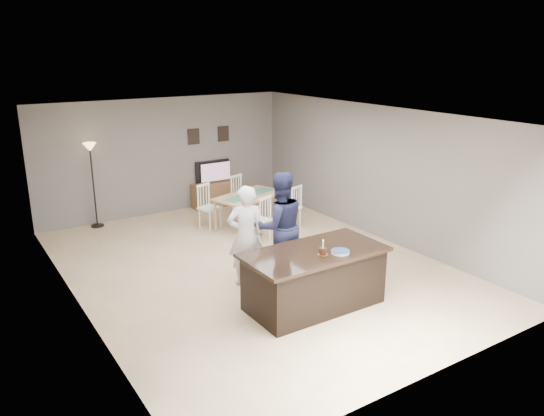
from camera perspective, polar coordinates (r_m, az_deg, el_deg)
floor at (r=9.63m, az=-2.05°, el=-6.29°), size 8.00×8.00×0.00m
room_shell at (r=9.10m, az=-2.16°, el=3.46°), size 8.00×8.00×8.00m
kitchen_island at (r=8.08m, az=4.55°, el=-7.54°), size 2.15×1.10×0.90m
tv_console at (r=13.21m, az=-6.02°, el=1.48°), size 1.20×0.40×0.60m
television at (r=13.13m, az=-6.23°, el=3.92°), size 0.91×0.12×0.53m
tv_screen_glow at (r=13.06m, az=-6.07°, el=3.88°), size 0.78×0.00×0.78m
picture_frames at (r=13.06m, az=-6.82°, el=7.80°), size 1.10×0.02×0.38m
doorway at (r=6.08m, az=-15.46°, el=-8.37°), size 0.00×2.10×2.65m
woman at (r=8.67m, az=-2.83°, el=-2.98°), size 0.71×0.58×1.69m
man at (r=8.83m, az=0.83°, el=-2.00°), size 1.04×0.89×1.86m
birthday_cake at (r=7.75m, az=5.49°, el=-4.63°), size 0.15×0.15×0.23m
plate_stack at (r=7.84m, az=7.35°, el=-4.70°), size 0.28×0.28×0.04m
dining_table at (r=11.49m, az=-2.42°, el=0.81°), size 1.99×2.16×0.96m
floor_lamp at (r=11.97m, az=-18.88°, el=4.68°), size 0.28×0.28×1.86m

